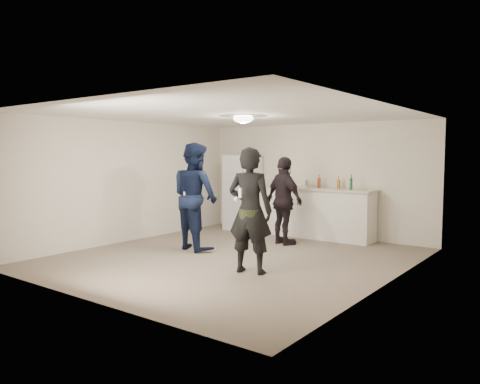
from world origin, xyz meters
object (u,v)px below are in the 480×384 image
Objects in this scene: fridge at (243,193)px; woman at (250,211)px; counter at (315,214)px; man at (195,196)px; shaker at (307,183)px; spectator at (284,201)px.

fridge is 4.16m from woman.
man is at bearing -116.44° from counter.
shaker is 2.81m from man.
woman is at bearing 170.01° from man.
spectator is at bearing -96.14° from counter.
fridge is 2.06m from spectator.
shaker is at bearing 154.13° from counter.
counter is 3.44m from woman.
counter is at bearing 2.10° from fridge.
fridge is at bearing -65.12° from woman.
man is (-1.24, -2.50, 0.49)m from counter.
shaker is at bearing -88.26° from woman.
shaker is 0.10× the size of spectator.
man is 1.81m from spectator.
woman reaches higher than shaker.
man is at bearing -74.65° from fridge.
fridge reaches higher than counter.
shaker is at bearing -96.21° from man.
fridge is at bearing -177.90° from counter.
fridge is 0.93× the size of woman.
man is 1.06× the size of woman.
fridge is at bearing -172.96° from shaker.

